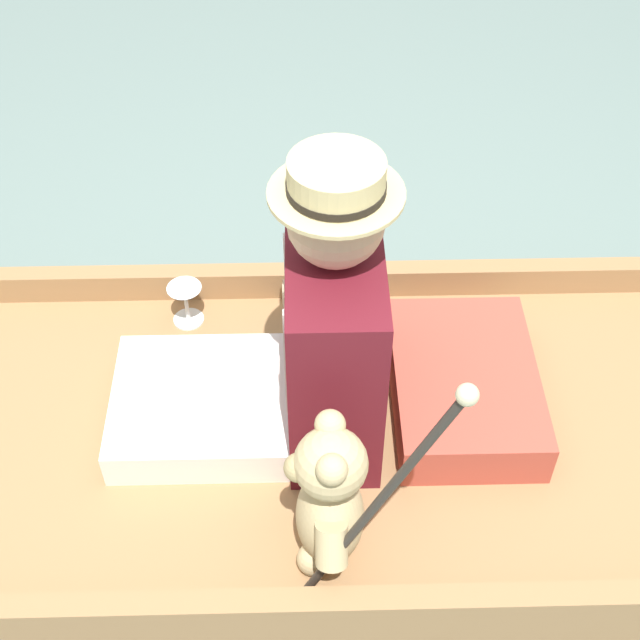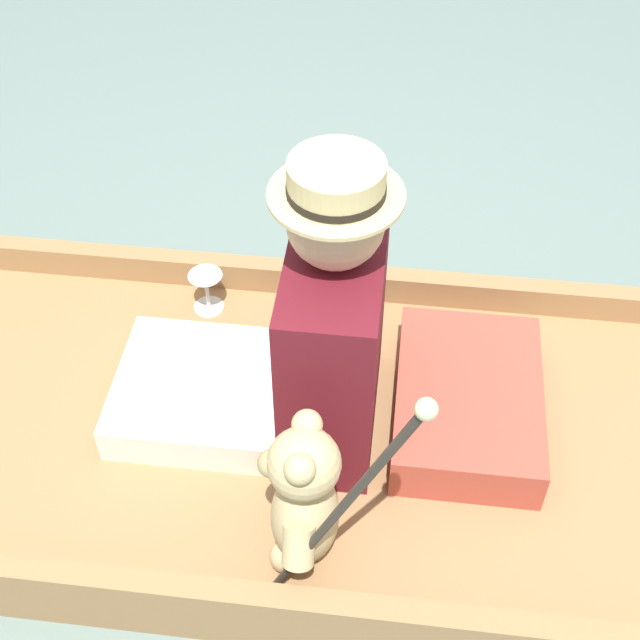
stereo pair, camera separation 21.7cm
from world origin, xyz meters
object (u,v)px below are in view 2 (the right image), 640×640
Objects in this scene: seated_person at (303,338)px; wine_glass at (206,284)px; walking_cane at (356,491)px; teddy_bear at (303,499)px.

wine_glass is at bearing 33.70° from seated_person.
wine_glass is (0.38, 0.35, -0.21)m from seated_person.
walking_cane is (-0.89, -0.52, 0.33)m from wine_glass.
walking_cane is (-0.51, -0.18, 0.12)m from seated_person.
teddy_bear is 0.28m from walking_cane.
seated_person is 0.56m from walking_cane.
seated_person is 0.55m from wine_glass.
walking_cane reaches higher than wine_glass.
walking_cane is at bearing -131.90° from teddy_bear.
seated_person is at bearing 7.47° from teddy_bear.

